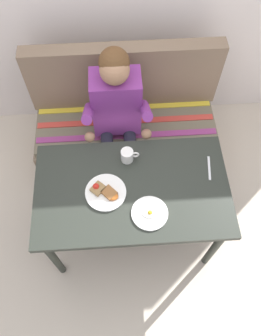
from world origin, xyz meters
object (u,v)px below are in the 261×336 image
object	(u,v)px
table	(132,194)
coffee_mug	(127,155)
person	(117,112)
fork	(209,168)
couch	(126,127)
plate_eggs	(150,213)
plate_breakfast	(105,192)

from	to	relation	value
table	coffee_mug	bearing A→B (deg)	94.09
table	person	size ratio (longest dim) A/B	0.99
coffee_mug	fork	xyz separation A→B (m)	(0.51, -0.10, -0.04)
couch	plate_eggs	bearing A→B (deg)	-84.38
plate_eggs	coffee_mug	world-z (taller)	coffee_mug
plate_eggs	coffee_mug	xyz separation A→B (m)	(-0.11, 0.38, 0.04)
fork	table	bearing A→B (deg)	-160.32
couch	person	xyz separation A→B (m)	(-0.07, -0.17, 0.41)
person	fork	world-z (taller)	person
coffee_mug	plate_eggs	bearing A→B (deg)	-74.33
person	couch	bearing A→B (deg)	69.12
coffee_mug	couch	bearing A→B (deg)	88.44
table	coffee_mug	xyz separation A→B (m)	(-0.02, 0.21, 0.13)
plate_breakfast	fork	xyz separation A→B (m)	(0.66, 0.13, -0.01)
table	plate_breakfast	distance (m)	0.19
couch	fork	bearing A→B (deg)	-52.78
plate_eggs	fork	size ratio (longest dim) A/B	1.27
coffee_mug	person	bearing A→B (deg)	97.76
table	couch	world-z (taller)	couch
table	couch	size ratio (longest dim) A/B	0.83
plate_breakfast	coffee_mug	distance (m)	0.28
table	plate_eggs	world-z (taller)	plate_eggs
table	plate_eggs	bearing A→B (deg)	-61.69
fork	plate_breakfast	bearing A→B (deg)	-161.68
plate_breakfast	fork	bearing A→B (deg)	11.24
table	fork	size ratio (longest dim) A/B	7.06
person	coffee_mug	world-z (taller)	person
coffee_mug	fork	size ratio (longest dim) A/B	0.69
plate_breakfast	plate_eggs	world-z (taller)	plate_breakfast
plate_breakfast	table	bearing A→B (deg)	7.04
table	person	world-z (taller)	person
person	fork	size ratio (longest dim) A/B	7.13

